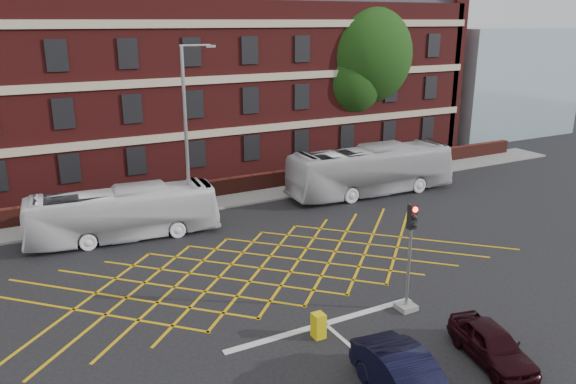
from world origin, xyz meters
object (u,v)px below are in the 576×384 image
bus_right (371,170)px  car_maroon (492,344)px  car_navy (408,381)px  deciduous_tree (358,62)px  street_lamp (189,168)px  traffic_light_near (409,267)px  bus_left (123,213)px  utility_cabinet (319,326)px

bus_right → car_maroon: (-7.59, -17.00, -0.94)m
car_navy → deciduous_tree: deciduous_tree is taller
deciduous_tree → street_lamp: size_ratio=1.29×
car_maroon → street_lamp: bearing=118.3°
street_lamp → traffic_light_near: bearing=-70.4°
car_maroon → bus_right: bearing=78.5°
bus_left → utility_cabinet: size_ratio=10.51×
traffic_light_near → street_lamp: 13.22m
traffic_light_near → car_navy: bearing=-129.5°
street_lamp → utility_cabinet: size_ratio=10.55×
bus_left → street_lamp: street_lamp is taller
bus_left → car_maroon: size_ratio=2.66×
bus_right → deciduous_tree: bearing=-26.4°
bus_left → bus_right: bus_right is taller
traffic_light_near → utility_cabinet: bearing=-178.5°
car_maroon → street_lamp: 17.23m
bus_right → street_lamp: size_ratio=1.16×
car_maroon → traffic_light_near: traffic_light_near is taller
utility_cabinet → traffic_light_near: bearing=1.5°
utility_cabinet → street_lamp: bearing=91.7°
car_navy → utility_cabinet: 4.30m
bus_right → deciduous_tree: 12.21m
car_maroon → utility_cabinet: 5.77m
car_navy → utility_cabinet: car_navy is taller
car_maroon → street_lamp: (-4.62, 16.37, 2.74)m
deciduous_tree → car_navy: bearing=-122.0°
bus_left → deciduous_tree: 23.83m
utility_cabinet → bus_left: bearing=106.8°
bus_left → car_navy: (4.28, -17.05, -0.60)m
car_maroon → traffic_light_near: size_ratio=0.84×
deciduous_tree → car_maroon: bearing=-116.0°
deciduous_tree → street_lamp: bearing=-150.4°
car_navy → traffic_light_near: bearing=57.6°
car_maroon → deciduous_tree: 30.03m
car_navy → street_lamp: street_lamp is taller
car_maroon → utility_cabinet: car_maroon is taller
bus_right → traffic_light_near: size_ratio=2.61×
traffic_light_near → street_lamp: size_ratio=0.45×
utility_cabinet → bus_right: bearing=47.9°
traffic_light_near → bus_left: bearing=121.9°
bus_right → car_navy: size_ratio=2.51×
deciduous_tree → utility_cabinet: (-17.05, -22.36, -7.12)m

